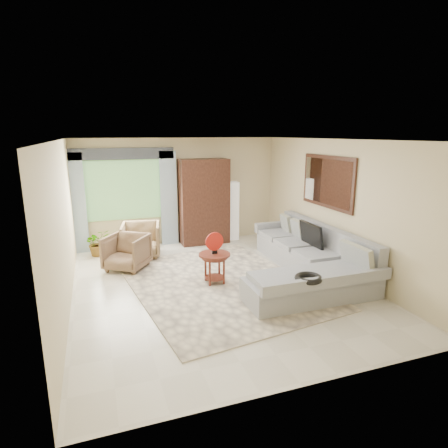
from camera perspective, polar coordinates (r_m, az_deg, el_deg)
name	(u,v)px	position (r m, az deg, el deg)	size (l,w,h in m)	color
ground	(217,285)	(6.95, -1.01, -9.26)	(6.00, 6.00, 0.00)	silver
area_rug	(219,283)	(6.99, -0.70, -9.03)	(3.00, 4.00, 0.02)	beige
sectional_sofa	(308,263)	(7.41, 12.70, -5.75)	(2.30, 3.46, 0.90)	#A9ABB2
tv_screen	(311,235)	(7.71, 13.16, -1.62)	(0.06, 0.74, 0.48)	black
garden_hose	(309,278)	(5.93, 12.77, -8.06)	(0.43, 0.43, 0.09)	black
coffee_table	(215,268)	(6.91, -1.44, -6.69)	(0.58, 0.58, 0.58)	#4E2215
red_disc	(214,241)	(6.75, -1.47, -2.68)	(0.34, 0.34, 0.03)	red
armchair_left	(127,252)	(7.86, -14.62, -4.18)	(0.76, 0.79, 0.72)	olive
armchair_right	(141,240)	(8.57, -12.54, -2.38)	(0.82, 0.84, 0.77)	#8B6C4C
potted_plant	(97,243)	(8.94, -18.73, -2.72)	(0.53, 0.46, 0.59)	#999999
armoire	(204,202)	(9.31, -3.08, 3.41)	(1.20, 0.55, 2.10)	black
floor_lamp	(233,211)	(9.67, 1.40, 2.01)	(0.24, 0.24, 1.50)	silver
window	(123,190)	(9.16, -15.08, 5.02)	(1.80, 0.04, 1.40)	#669E59
curtain_left	(77,204)	(9.10, -21.53, 2.87)	(0.40, 0.08, 2.30)	#9EB7CC
curtain_right	(169,199)	(9.25, -8.44, 3.85)	(0.40, 0.08, 2.30)	#9EB7CC
valance	(121,154)	(9.01, -15.38, 10.30)	(2.40, 0.12, 0.26)	#1E232D
wall_mirror	(327,182)	(7.88, 15.47, 6.21)	(0.05, 1.70, 1.05)	black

